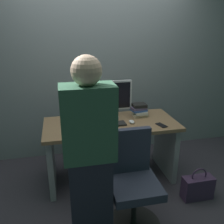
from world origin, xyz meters
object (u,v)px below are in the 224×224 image
Objects in this scene: person_at_desk at (90,158)px; cell_phone at (161,125)px; mouse at (132,122)px; book_stack at (139,110)px; keyboard at (107,125)px; cup_near_keyboard at (73,129)px; monitor at (110,97)px; office_chair at (133,185)px; handbag at (198,187)px; desk at (111,140)px.

person_at_desk is 1.15m from cell_phone.
book_stack reaches higher than mouse.
cup_near_keyboard reaches higher than keyboard.
keyboard is 0.62m from cell_phone.
monitor reaches higher than cell_phone.
monitor is at bearing 90.69° from office_chair.
handbag is (0.91, -0.51, -0.62)m from keyboard.
person_at_desk reaches higher than monitor.
book_stack is (0.16, 0.20, 0.07)m from mouse.
person_at_desk reaches higher than handbag.
mouse is at bearing 138.93° from cell_phone.
person_at_desk reaches higher than cup_near_keyboard.
person_at_desk reaches higher than book_stack.
office_chair is at bearing -87.28° from desk.
handbag is at bearing -34.43° from desk.
monitor is (0.03, 0.19, 0.48)m from desk.
book_stack is 1.48× the size of cell_phone.
monitor reaches higher than office_chair.
person_at_desk is 1.28m from book_stack.
office_chair is 2.49× the size of handbag.
office_chair is 0.59m from person_at_desk.
desk is 0.62m from cell_phone.
handbag is (0.81, 0.19, -0.29)m from office_chair.
cell_phone is (0.99, -0.01, -0.05)m from cup_near_keyboard.
mouse is at bearing -15.53° from desk.
cell_phone is at bearing -24.88° from mouse.
keyboard is at bearing -155.08° from book_stack.
monitor is 0.40m from mouse.
desk is at bearing 23.84° from cup_near_keyboard.
book_stack reaches higher than desk.
handbag is at bearing -66.61° from cell_phone.
mouse is (0.60, 0.84, -0.07)m from person_at_desk.
person_at_desk is 7.71× the size of book_stack.
mouse is at bearing 11.21° from cup_near_keyboard.
book_stack is at bearing 122.80° from handbag.
desk is 0.78m from office_chair.
mouse is (0.23, -0.06, 0.24)m from desk.
person_at_desk is at bearing -165.30° from handbag.
cell_phone is (0.91, 0.70, -0.09)m from person_at_desk.
person_at_desk is 0.71m from cup_near_keyboard.
desk is at bearing 142.78° from cell_phone.
office_chair reaches higher than desk.
handbag is (1.22, 0.32, -0.70)m from person_at_desk.
mouse is at bearing 74.58° from office_chair.
person_at_desk reaches higher than mouse.
mouse reaches higher than desk.
office_chair is at bearing -167.19° from handbag.
cell_phone is at bearing 48.03° from office_chair.
cup_near_keyboard is (-0.45, -0.20, 0.28)m from desk.
office_chair is at bearing 18.40° from person_at_desk.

